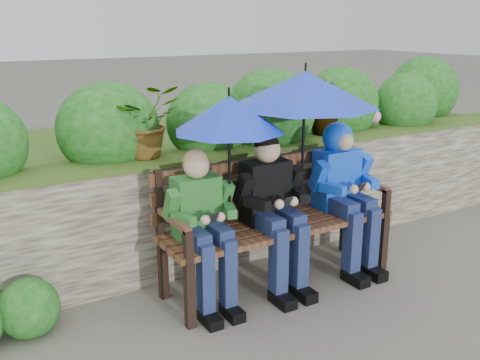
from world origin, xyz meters
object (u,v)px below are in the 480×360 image
boy_right (344,184)px  boy_left (203,221)px  park_bench (273,213)px  umbrella_left (229,114)px  umbrella_right (305,89)px  boy_middle (273,204)px

boy_right → boy_left: bearing=-179.7°
park_bench → boy_right: size_ratio=1.54×
umbrella_left → umbrella_right: (0.68, 0.01, 0.14)m
boy_middle → umbrella_right: umbrella_right is taller
boy_middle → boy_left: bearing=179.5°
park_bench → boy_left: 0.71m
boy_left → boy_right: (1.36, 0.01, 0.08)m
boy_middle → umbrella_left: size_ratio=1.42×
umbrella_left → park_bench: bearing=11.3°
boy_left → boy_middle: size_ratio=0.96×
umbrella_right → park_bench: bearing=158.8°
umbrella_left → umbrella_right: bearing=0.8°
umbrella_right → umbrella_left: bearing=-179.2°
park_bench → umbrella_left: umbrella_left is taller
umbrella_left → boy_left: bearing=-178.4°
boy_middle → boy_right: (0.74, 0.01, 0.05)m
boy_right → boy_middle: bearing=-179.0°
park_bench → boy_middle: boy_middle is taller
park_bench → boy_left: size_ratio=1.63×
umbrella_left → umbrella_right: umbrella_right is taller
boy_left → boy_middle: bearing=-0.5°
boy_right → umbrella_left: size_ratio=1.43×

